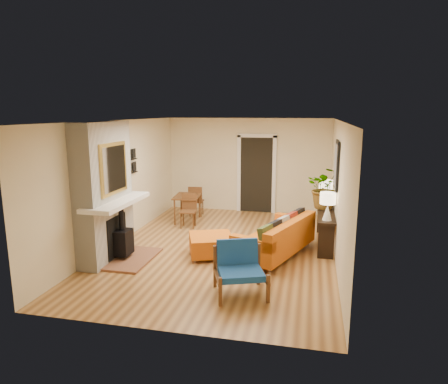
{
  "coord_description": "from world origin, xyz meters",
  "views": [
    {
      "loc": [
        1.75,
        -7.65,
        2.79
      ],
      "look_at": [
        0.0,
        0.2,
        1.15
      ],
      "focal_mm": 32.0,
      "sensor_mm": 36.0,
      "label": 1
    }
  ],
  "objects_px": {
    "lamp_near": "(328,203)",
    "lamp_far": "(326,189)",
    "sofa": "(279,238)",
    "console_table": "(325,218)",
    "dining_table": "(190,201)",
    "ottoman": "(211,244)",
    "blue_chair": "(239,265)",
    "houseplant": "(326,188)"
  },
  "relations": [
    {
      "from": "houseplant",
      "to": "ottoman",
      "type": "bearing_deg",
      "value": -146.05
    },
    {
      "from": "lamp_near",
      "to": "dining_table",
      "type": "bearing_deg",
      "value": 151.13
    },
    {
      "from": "ottoman",
      "to": "lamp_near",
      "type": "distance_m",
      "value": 2.38
    },
    {
      "from": "lamp_far",
      "to": "blue_chair",
      "type": "bearing_deg",
      "value": -112.14
    },
    {
      "from": "blue_chair",
      "to": "lamp_near",
      "type": "distance_m",
      "value": 2.43
    },
    {
      "from": "lamp_far",
      "to": "sofa",
      "type": "bearing_deg",
      "value": -119.57
    },
    {
      "from": "lamp_near",
      "to": "lamp_far",
      "type": "xyz_separation_m",
      "value": [
        0.0,
        1.43,
        0.0
      ]
    },
    {
      "from": "houseplant",
      "to": "lamp_far",
      "type": "bearing_deg",
      "value": 88.74
    },
    {
      "from": "console_table",
      "to": "lamp_near",
      "type": "bearing_deg",
      "value": -90.0
    },
    {
      "from": "ottoman",
      "to": "console_table",
      "type": "height_order",
      "value": "console_table"
    },
    {
      "from": "blue_chair",
      "to": "lamp_far",
      "type": "bearing_deg",
      "value": 67.86
    },
    {
      "from": "lamp_far",
      "to": "houseplant",
      "type": "bearing_deg",
      "value": -91.26
    },
    {
      "from": "lamp_near",
      "to": "lamp_far",
      "type": "distance_m",
      "value": 1.43
    },
    {
      "from": "sofa",
      "to": "dining_table",
      "type": "xyz_separation_m",
      "value": [
        -2.44,
        1.99,
        0.19
      ]
    },
    {
      "from": "sofa",
      "to": "lamp_near",
      "type": "bearing_deg",
      "value": 9.45
    },
    {
      "from": "dining_table",
      "to": "lamp_near",
      "type": "xyz_separation_m",
      "value": [
        3.34,
        -1.84,
        0.52
      ]
    },
    {
      "from": "houseplant",
      "to": "sofa",
      "type": "bearing_deg",
      "value": -128.25
    },
    {
      "from": "console_table",
      "to": "houseplant",
      "type": "height_order",
      "value": "houseplant"
    },
    {
      "from": "sofa",
      "to": "blue_chair",
      "type": "relative_size",
      "value": 2.26
    },
    {
      "from": "ottoman",
      "to": "houseplant",
      "type": "height_order",
      "value": "houseplant"
    },
    {
      "from": "lamp_near",
      "to": "houseplant",
      "type": "relative_size",
      "value": 0.59
    },
    {
      "from": "sofa",
      "to": "ottoman",
      "type": "relative_size",
      "value": 2.12
    },
    {
      "from": "blue_chair",
      "to": "lamp_far",
      "type": "xyz_separation_m",
      "value": [
        1.36,
        3.34,
        0.63
      ]
    },
    {
      "from": "console_table",
      "to": "lamp_near",
      "type": "height_order",
      "value": "lamp_near"
    },
    {
      "from": "console_table",
      "to": "houseplant",
      "type": "xyz_separation_m",
      "value": [
        -0.01,
        0.29,
        0.6
      ]
    },
    {
      "from": "blue_chair",
      "to": "console_table",
      "type": "distance_m",
      "value": 2.94
    },
    {
      "from": "ottoman",
      "to": "lamp_near",
      "type": "relative_size",
      "value": 1.93
    },
    {
      "from": "dining_table",
      "to": "lamp_near",
      "type": "distance_m",
      "value": 3.85
    },
    {
      "from": "ottoman",
      "to": "houseplant",
      "type": "distance_m",
      "value": 2.78
    },
    {
      "from": "ottoman",
      "to": "dining_table",
      "type": "height_order",
      "value": "dining_table"
    },
    {
      "from": "lamp_far",
      "to": "console_table",
      "type": "bearing_deg",
      "value": -90.0
    },
    {
      "from": "console_table",
      "to": "lamp_near",
      "type": "distance_m",
      "value": 0.84
    },
    {
      "from": "lamp_far",
      "to": "houseplant",
      "type": "relative_size",
      "value": 0.59
    },
    {
      "from": "console_table",
      "to": "lamp_near",
      "type": "relative_size",
      "value": 3.43
    },
    {
      "from": "dining_table",
      "to": "houseplant",
      "type": "relative_size",
      "value": 1.7
    },
    {
      "from": "dining_table",
      "to": "console_table",
      "type": "relative_size",
      "value": 0.84
    },
    {
      "from": "blue_chair",
      "to": "lamp_far",
      "type": "height_order",
      "value": "lamp_far"
    },
    {
      "from": "sofa",
      "to": "houseplant",
      "type": "relative_size",
      "value": 2.42
    },
    {
      "from": "sofa",
      "to": "lamp_near",
      "type": "height_order",
      "value": "lamp_near"
    },
    {
      "from": "blue_chair",
      "to": "lamp_far",
      "type": "distance_m",
      "value": 3.67
    },
    {
      "from": "dining_table",
      "to": "console_table",
      "type": "height_order",
      "value": "dining_table"
    },
    {
      "from": "blue_chair",
      "to": "console_table",
      "type": "bearing_deg",
      "value": 62.35
    }
  ]
}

